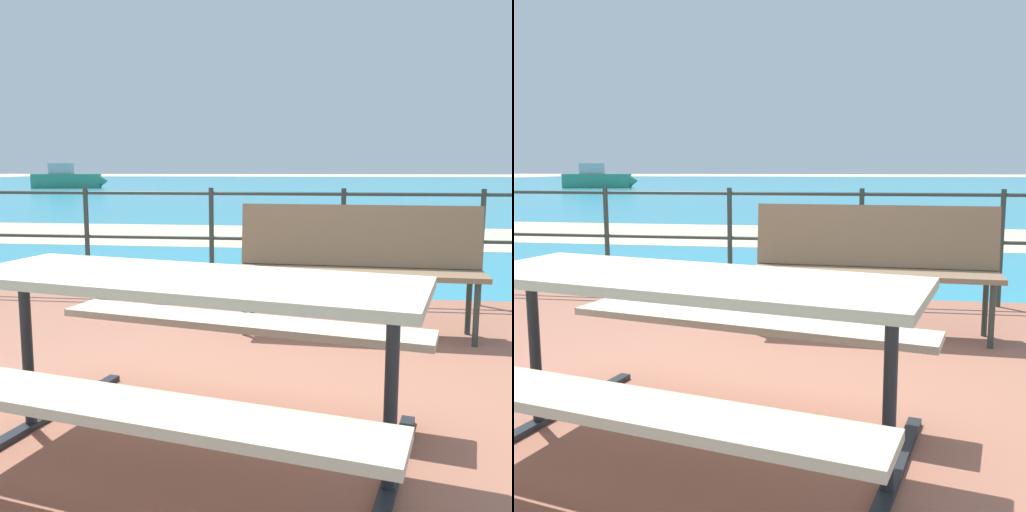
# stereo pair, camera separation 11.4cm
# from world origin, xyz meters

# --- Properties ---
(ground_plane) EXTENTS (240.00, 240.00, 0.00)m
(ground_plane) POSITION_xyz_m (0.00, 0.00, 0.00)
(ground_plane) COLOR beige
(patio_paving) EXTENTS (6.40, 5.20, 0.06)m
(patio_paving) POSITION_xyz_m (0.00, 0.00, 0.03)
(patio_paving) COLOR #935B47
(patio_paving) RESTS_ON ground
(sea_water) EXTENTS (90.00, 90.00, 0.01)m
(sea_water) POSITION_xyz_m (0.00, 40.00, 0.01)
(sea_water) COLOR teal
(sea_water) RESTS_ON ground
(beach_strip) EXTENTS (54.03, 4.10, 0.01)m
(beach_strip) POSITION_xyz_m (0.00, 8.07, 0.01)
(beach_strip) COLOR beige
(beach_strip) RESTS_ON ground
(picnic_table) EXTENTS (2.12, 1.75, 0.77)m
(picnic_table) POSITION_xyz_m (-0.09, -0.60, 0.64)
(picnic_table) COLOR #BCAD93
(picnic_table) RESTS_ON patio_paving
(park_bench) EXTENTS (1.76, 0.52, 0.92)m
(park_bench) POSITION_xyz_m (0.68, 1.44, 0.62)
(park_bench) COLOR #7A6047
(park_bench) RESTS_ON patio_paving
(railing_fence) EXTENTS (5.94, 0.04, 1.01)m
(railing_fence) POSITION_xyz_m (0.00, 2.42, 0.69)
(railing_fence) COLOR #2D3833
(railing_fence) RESTS_ON patio_paving
(boat_near) EXTENTS (4.66, 1.97, 1.53)m
(boat_near) POSITION_xyz_m (-15.69, 32.81, 0.56)
(boat_near) COLOR #338466
(boat_near) RESTS_ON sea_water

